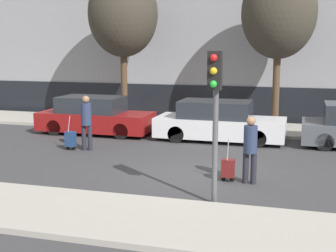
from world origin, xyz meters
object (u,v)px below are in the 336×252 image
at_px(bare_tree_near_crossing, 123,15).
at_px(bare_tree_down_street, 279,13).
at_px(pedestrian_left, 86,119).
at_px(parked_car_1, 219,122).
at_px(trolley_left, 71,139).
at_px(parked_car_0, 95,116).
at_px(pedestrian_right, 250,146).
at_px(trolley_right, 228,168).
at_px(traffic_light, 215,96).

height_order(bare_tree_near_crossing, bare_tree_down_street, bare_tree_near_crossing).
bearing_deg(pedestrian_left, parked_car_1, 22.58).
bearing_deg(trolley_left, parked_car_0, 99.38).
relative_size(pedestrian_left, pedestrian_right, 1.06).
relative_size(pedestrian_left, bare_tree_near_crossing, 0.28).
bearing_deg(pedestrian_left, bare_tree_near_crossing, 83.94).
distance_m(trolley_left, bare_tree_down_street, 9.27).
height_order(pedestrian_left, pedestrian_right, pedestrian_left).
xyz_separation_m(parked_car_1, trolley_left, (-4.44, -2.93, -0.31)).
bearing_deg(trolley_left, pedestrian_left, 13.18).
distance_m(trolley_right, bare_tree_down_street, 8.64).
bearing_deg(parked_car_0, pedestrian_left, -70.03).
xyz_separation_m(pedestrian_left, pedestrian_right, (5.60, -2.32, -0.07)).
xyz_separation_m(parked_car_1, bare_tree_near_crossing, (-4.53, 2.18, 4.03)).
height_order(trolley_right, bare_tree_down_street, bare_tree_down_street).
distance_m(pedestrian_left, bare_tree_down_street, 8.54).
relative_size(trolley_right, bare_tree_down_street, 0.18).
height_order(trolley_left, trolley_right, trolley_left).
bearing_deg(trolley_left, bare_tree_near_crossing, 90.92).
relative_size(traffic_light, bare_tree_down_street, 0.53).
height_order(trolley_left, bare_tree_down_street, bare_tree_down_street).
bearing_deg(parked_car_1, bare_tree_down_street, 51.83).
distance_m(parked_car_0, trolley_left, 2.99).
distance_m(parked_car_0, bare_tree_down_street, 8.21).
bearing_deg(pedestrian_right, pedestrian_left, 160.63).
xyz_separation_m(pedestrian_left, bare_tree_near_crossing, (-0.62, 4.99, 3.66)).
height_order(parked_car_1, pedestrian_right, pedestrian_right).
bearing_deg(parked_car_1, parked_car_0, -179.98).
height_order(pedestrian_right, bare_tree_down_street, bare_tree_down_street).
height_order(pedestrian_left, trolley_right, pedestrian_left).
distance_m(parked_car_1, bare_tree_near_crossing, 6.44).
distance_m(pedestrian_right, bare_tree_near_crossing, 10.30).
bearing_deg(parked_car_1, traffic_light, -80.87).
relative_size(parked_car_0, bare_tree_down_street, 0.70).
distance_m(traffic_light, bare_tree_near_crossing, 11.02).
bearing_deg(bare_tree_down_street, parked_car_0, -160.80).
distance_m(parked_car_1, trolley_left, 5.33).
height_order(pedestrian_left, trolley_left, pedestrian_left).
relative_size(pedestrian_left, bare_tree_down_street, 0.29).
distance_m(bare_tree_near_crossing, bare_tree_down_street, 6.38).
height_order(parked_car_1, trolley_right, parked_car_1).
xyz_separation_m(pedestrian_right, trolley_right, (-0.55, 0.03, -0.62)).
xyz_separation_m(traffic_light, bare_tree_near_crossing, (-5.65, 9.17, 2.32)).
distance_m(pedestrian_right, bare_tree_down_street, 8.35).
bearing_deg(bare_tree_down_street, pedestrian_left, -138.11).
bearing_deg(parked_car_0, bare_tree_down_street, 19.20).
relative_size(traffic_light, bare_tree_near_crossing, 0.52).
distance_m(parked_car_0, traffic_light, 9.40).
bearing_deg(parked_car_0, bare_tree_near_crossing, 79.54).
height_order(traffic_light, bare_tree_down_street, bare_tree_down_street).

